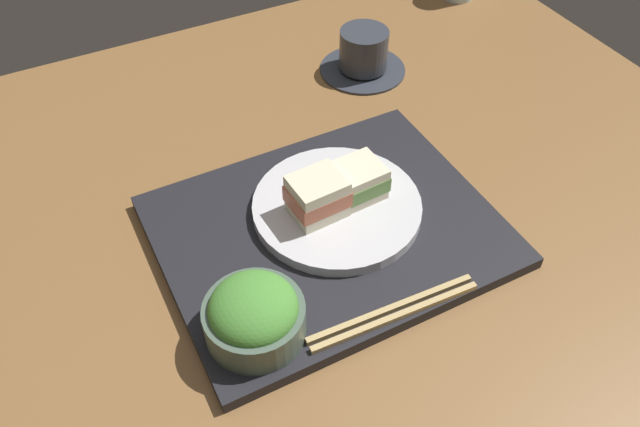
# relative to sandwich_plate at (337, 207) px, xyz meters

# --- Properties ---
(ground_plane) EXTENTS (1.40, 1.00, 0.03)m
(ground_plane) POSITION_rel_sandwich_plate_xyz_m (-0.08, 0.04, -0.04)
(ground_plane) COLOR brown
(serving_tray) EXTENTS (0.41, 0.33, 0.02)m
(serving_tray) POSITION_rel_sandwich_plate_xyz_m (-0.02, -0.02, -0.02)
(serving_tray) COLOR black
(serving_tray) RESTS_ON ground_plane
(sandwich_plate) EXTENTS (0.22, 0.22, 0.01)m
(sandwich_plate) POSITION_rel_sandwich_plate_xyz_m (0.00, 0.00, 0.00)
(sandwich_plate) COLOR silver
(sandwich_plate) RESTS_ON serving_tray
(sandwich_near) EXTENTS (0.07, 0.06, 0.05)m
(sandwich_near) POSITION_rel_sandwich_plate_xyz_m (-0.03, -0.00, 0.03)
(sandwich_near) COLOR #EFE5C1
(sandwich_near) RESTS_ON sandwich_plate
(sandwich_far) EXTENTS (0.07, 0.06, 0.05)m
(sandwich_far) POSITION_rel_sandwich_plate_xyz_m (0.03, 0.00, 0.03)
(sandwich_far) COLOR #EFE5C1
(sandwich_far) RESTS_ON sandwich_plate
(salad_bowl) EXTENTS (0.11, 0.11, 0.07)m
(salad_bowl) POSITION_rel_sandwich_plate_xyz_m (-0.16, -0.12, 0.02)
(salad_bowl) COLOR #4C6051
(salad_bowl) RESTS_ON serving_tray
(chopsticks_pair) EXTENTS (0.21, 0.03, 0.01)m
(chopsticks_pair) POSITION_rel_sandwich_plate_xyz_m (-0.02, -0.17, -0.00)
(chopsticks_pair) COLOR tan
(chopsticks_pair) RESTS_ON serving_tray
(coffee_cup) EXTENTS (0.14, 0.14, 0.07)m
(coffee_cup) POSITION_rel_sandwich_plate_xyz_m (0.20, 0.28, 0.01)
(coffee_cup) COLOR #333842
(coffee_cup) RESTS_ON ground_plane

